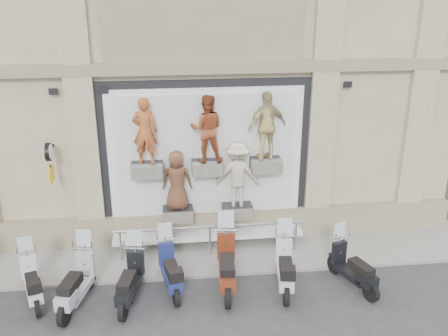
{
  "coord_description": "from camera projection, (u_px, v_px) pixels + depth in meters",
  "views": [
    {
      "loc": [
        -0.99,
        -9.51,
        6.87
      ],
      "look_at": [
        0.36,
        1.9,
        2.55
      ],
      "focal_mm": 40.0,
      "sensor_mm": 36.0,
      "label": 1
    }
  ],
  "objects": [
    {
      "name": "scooter_h",
      "position": [
        354.0,
        260.0,
        11.7
      ],
      "size": [
        1.09,
        1.84,
        1.44
      ],
      "primitive_type": null,
      "rotation": [
        0.0,
        0.0,
        0.35
      ],
      "color": "black",
      "rests_on": "ground"
    },
    {
      "name": "sidewalk",
      "position": [
        210.0,
        254.0,
        13.3
      ],
      "size": [
        16.0,
        2.2,
        0.08
      ],
      "primitive_type": "cube",
      "color": "gray",
      "rests_on": "ground"
    },
    {
      "name": "building",
      "position": [
        194.0,
        10.0,
        15.76
      ],
      "size": [
        14.0,
        8.6,
        12.0
      ],
      "primitive_type": null,
      "color": "#CBB594",
      "rests_on": "ground"
    },
    {
      "name": "scooter_d",
      "position": [
        129.0,
        273.0,
        11.14
      ],
      "size": [
        0.88,
        1.91,
        1.5
      ],
      "primitive_type": null,
      "rotation": [
        0.0,
        0.0,
        -0.19
      ],
      "color": "black",
      "rests_on": "ground"
    },
    {
      "name": "shop_vitrine",
      "position": [
        211.0,
        161.0,
        13.07
      ],
      "size": [
        5.6,
        0.83,
        4.3
      ],
      "color": "black",
      "rests_on": "ground"
    },
    {
      "name": "ground",
      "position": [
        218.0,
        302.0,
        11.36
      ],
      "size": [
        90.0,
        90.0,
        0.0
      ],
      "primitive_type": "plane",
      "color": "#303032",
      "rests_on": "ground"
    },
    {
      "name": "scooter_e",
      "position": [
        170.0,
        262.0,
        11.59
      ],
      "size": [
        0.81,
        1.86,
        1.46
      ],
      "primitive_type": null,
      "rotation": [
        0.0,
        0.0,
        0.16
      ],
      "color": "navy",
      "rests_on": "ground"
    },
    {
      "name": "guard_rail",
      "position": [
        210.0,
        241.0,
        13.06
      ],
      "size": [
        5.06,
        0.1,
        0.93
      ],
      "primitive_type": null,
      "color": "#9EA0A5",
      "rests_on": "ground"
    },
    {
      "name": "scooter_b",
      "position": [
        31.0,
        275.0,
        11.17
      ],
      "size": [
        1.04,
        1.77,
        1.38
      ],
      "primitive_type": null,
      "rotation": [
        0.0,
        0.0,
        0.34
      ],
      "color": "silver",
      "rests_on": "ground"
    },
    {
      "name": "clock_sign_bracket",
      "position": [
        49.0,
        157.0,
        12.24
      ],
      "size": [
        0.1,
        0.8,
        1.02
      ],
      "color": "black",
      "rests_on": "ground"
    },
    {
      "name": "scooter_c",
      "position": [
        75.0,
        275.0,
        11.0
      ],
      "size": [
        1.02,
        2.02,
        1.57
      ],
      "primitive_type": null,
      "rotation": [
        0.0,
        0.0,
        -0.25
      ],
      "color": "#9A9EA7",
      "rests_on": "ground"
    },
    {
      "name": "scooter_g",
      "position": [
        285.0,
        259.0,
        11.66
      ],
      "size": [
        0.85,
        1.94,
        1.53
      ],
      "primitive_type": null,
      "rotation": [
        0.0,
        0.0,
        -0.17
      ],
      "color": "silver",
      "rests_on": "ground"
    },
    {
      "name": "scooter_f",
      "position": [
        227.0,
        256.0,
        11.62
      ],
      "size": [
        0.8,
        2.14,
        1.7
      ],
      "primitive_type": null,
      "rotation": [
        0.0,
        0.0,
        -0.09
      ],
      "color": "#5E2210",
      "rests_on": "ground"
    }
  ]
}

